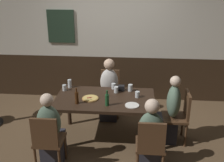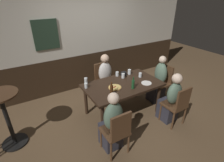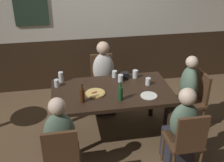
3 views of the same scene
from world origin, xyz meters
name	(u,v)px [view 2 (image 2 of 3)]	position (x,y,z in m)	size (l,w,h in m)	color
ground_plane	(122,112)	(0.00, 0.00, 0.00)	(12.00, 12.00, 0.00)	brown
wall_back	(88,41)	(-0.01, 1.65, 1.30)	(6.40, 0.13, 2.60)	#332316
dining_table	(123,87)	(0.00, 0.00, 0.66)	(1.61, 0.93, 0.74)	black
chair_head_east	(163,80)	(1.22, 0.00, 0.50)	(0.40, 0.40, 0.88)	#513521
chair_left_near	(117,131)	(-0.71, -0.88, 0.50)	(0.40, 0.40, 0.88)	#513521
chair_right_near	(177,104)	(0.71, -0.88, 0.50)	(0.40, 0.40, 0.88)	#513521
chair_mid_far	(103,78)	(0.00, 0.88, 0.50)	(0.40, 0.40, 0.88)	#513521
person_head_east	(158,82)	(1.06, 0.00, 0.48)	(0.37, 0.34, 1.16)	#2D2D38
person_left_near	(112,126)	(-0.71, -0.72, 0.48)	(0.34, 0.37, 1.14)	#2D2D38
person_right_near	(171,101)	(0.71, -0.72, 0.47)	(0.34, 0.37, 1.11)	#2D2D38
person_mid_far	(106,81)	(0.00, 0.72, 0.50)	(0.34, 0.37, 1.17)	#2D2D38
pizza	(115,87)	(-0.23, -0.05, 0.75)	(0.26, 0.26, 0.03)	tan
pint_glass_pale	(129,72)	(0.40, 0.32, 0.79)	(0.08, 0.08, 0.12)	silver
pint_glass_stout	(123,76)	(0.17, 0.23, 0.79)	(0.07, 0.07, 0.11)	silver
tumbler_short	(140,75)	(0.52, 0.07, 0.79)	(0.07, 0.07, 0.10)	silver
tumbler_water	(86,82)	(-0.67, 0.39, 0.80)	(0.07, 0.07, 0.15)	silver
beer_glass_tall	(86,86)	(-0.73, 0.25, 0.79)	(0.07, 0.07, 0.10)	silver
highball_clear	(117,74)	(0.11, 0.39, 0.78)	(0.07, 0.07, 0.10)	silver
beer_bottle_green	(133,84)	(0.06, -0.26, 0.84)	(0.06, 0.06, 0.25)	#194723
beer_bottle_brown	(112,90)	(-0.42, -0.23, 0.84)	(0.06, 0.06, 0.26)	#42230F
plate_white_large	(146,83)	(0.44, -0.24, 0.75)	(0.22, 0.22, 0.01)	white
condiment_caddy	(124,74)	(0.25, 0.33, 0.79)	(0.11, 0.09, 0.09)	black
side_bar_table	(6,116)	(-2.18, 0.27, 0.62)	(0.56, 0.56, 1.05)	black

